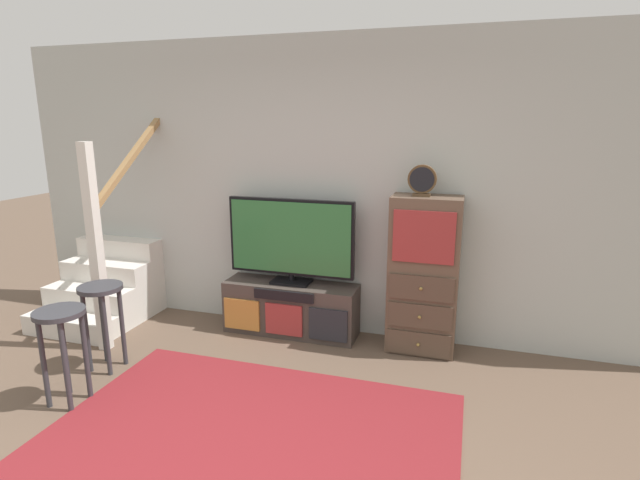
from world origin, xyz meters
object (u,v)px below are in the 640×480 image
Objects in this scene: television at (291,239)px; side_cabinet at (424,276)px; bar_stool_near at (62,334)px; bar_stool_far at (102,307)px; desk_clock at (422,181)px; media_console at (291,308)px.

side_cabinet is (1.21, -0.01, -0.23)m from television.
bar_stool_far is at bearing 99.98° from bar_stool_near.
television is at bearing 178.59° from desk_clock.
media_console is 1.28m from side_cabinet.
desk_clock is 2.76m from bar_stool_far.
television is 1.70× the size of bar_stool_near.
bar_stool_near is (-2.26, -1.58, -0.97)m from desk_clock.
media_console is 4.87× the size of desk_clock.
bar_stool_near is at bearing -80.02° from bar_stool_far.
media_console is 0.66m from television.
desk_clock is (1.16, -0.03, 0.58)m from television.
media_console is at bearing -90.00° from television.
side_cabinet is at bearing -0.65° from television.
television is at bearing 55.64° from bar_stool_near.
television is at bearing 179.35° from side_cabinet.
desk_clock reaches higher than media_console.
television is at bearing 90.00° from media_console.
media_console is 1.63m from bar_stool_far.
media_console is 1.78× the size of bar_stool_far.
media_console is at bearing 179.76° from desk_clock.
bar_stool_near is at bearing -145.03° from desk_clock.
media_console is at bearing -179.52° from side_cabinet.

